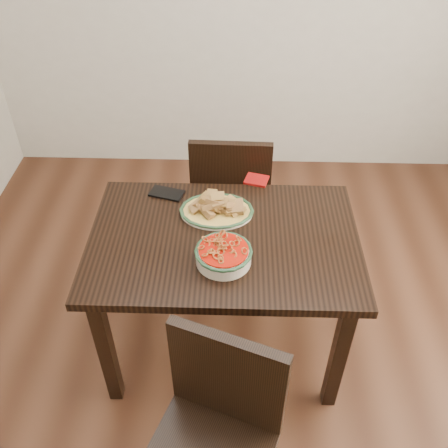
{
  "coord_description": "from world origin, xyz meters",
  "views": [
    {
      "loc": [
        -0.06,
        -1.54,
        2.19
      ],
      "look_at": [
        -0.1,
        0.05,
        0.81
      ],
      "focal_mm": 40.0,
      "sensor_mm": 36.0,
      "label": 1
    }
  ],
  "objects_px": {
    "chair_near": "(216,429)",
    "fish_plate": "(217,205)",
    "dining_table": "(224,255)",
    "chair_far": "(231,193)",
    "smartphone": "(167,193)",
    "noodle_bowl": "(224,253)"
  },
  "relations": [
    {
      "from": "fish_plate",
      "to": "chair_far",
      "type": "bearing_deg",
      "value": 83.03
    },
    {
      "from": "dining_table",
      "to": "noodle_bowl",
      "type": "bearing_deg",
      "value": -88.72
    },
    {
      "from": "dining_table",
      "to": "fish_plate",
      "type": "bearing_deg",
      "value": 102.93
    },
    {
      "from": "chair_far",
      "to": "dining_table",
      "type": "bearing_deg",
      "value": 89.94
    },
    {
      "from": "dining_table",
      "to": "chair_near",
      "type": "bearing_deg",
      "value": -90.49
    },
    {
      "from": "noodle_bowl",
      "to": "smartphone",
      "type": "xyz_separation_m",
      "value": [
        -0.28,
        0.44,
        -0.04
      ]
    },
    {
      "from": "dining_table",
      "to": "chair_near",
      "type": "height_order",
      "value": "chair_near"
    },
    {
      "from": "chair_far",
      "to": "chair_near",
      "type": "xyz_separation_m",
      "value": [
        -0.03,
        -1.37,
        0.0
      ]
    },
    {
      "from": "fish_plate",
      "to": "smartphone",
      "type": "distance_m",
      "value": 0.28
    },
    {
      "from": "noodle_bowl",
      "to": "dining_table",
      "type": "bearing_deg",
      "value": 91.28
    },
    {
      "from": "chair_near",
      "to": "fish_plate",
      "type": "height_order",
      "value": "chair_near"
    },
    {
      "from": "chair_near",
      "to": "fish_plate",
      "type": "bearing_deg",
      "value": 112.32
    },
    {
      "from": "fish_plate",
      "to": "noodle_bowl",
      "type": "bearing_deg",
      "value": -82.37
    },
    {
      "from": "fish_plate",
      "to": "noodle_bowl",
      "type": "height_order",
      "value": "fish_plate"
    },
    {
      "from": "chair_far",
      "to": "fish_plate",
      "type": "relative_size",
      "value": 2.72
    },
    {
      "from": "chair_far",
      "to": "fish_plate",
      "type": "xyz_separation_m",
      "value": [
        -0.06,
        -0.48,
        0.3
      ]
    },
    {
      "from": "chair_far",
      "to": "fish_plate",
      "type": "bearing_deg",
      "value": 84.82
    },
    {
      "from": "dining_table",
      "to": "chair_near",
      "type": "relative_size",
      "value": 1.3
    },
    {
      "from": "chair_far",
      "to": "noodle_bowl",
      "type": "bearing_deg",
      "value": 90.5
    },
    {
      "from": "noodle_bowl",
      "to": "fish_plate",
      "type": "bearing_deg",
      "value": 97.63
    },
    {
      "from": "dining_table",
      "to": "smartphone",
      "type": "relative_size",
      "value": 7.33
    },
    {
      "from": "dining_table",
      "to": "noodle_bowl",
      "type": "xyz_separation_m",
      "value": [
        0.0,
        -0.14,
        0.15
      ]
    }
  ]
}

